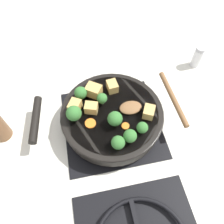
{
  "coord_description": "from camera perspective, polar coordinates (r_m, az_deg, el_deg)",
  "views": [
    {
      "loc": [
        0.07,
        0.34,
        0.63
      ],
      "look_at": [
        0.0,
        0.0,
        0.08
      ],
      "focal_mm": 35.0,
      "sensor_mm": 36.0,
      "label": 1
    }
  ],
  "objects": [
    {
      "name": "broccoli_floret_south_cluster",
      "position": [
        0.66,
        -2.63,
        3.56
      ],
      "size": [
        0.03,
        0.03,
        0.04
      ],
      "color": "#709956",
      "rests_on": "skillet_pan"
    },
    {
      "name": "broccoli_floret_east_rim",
      "position": [
        0.61,
        1.14,
        -1.73
      ],
      "size": [
        0.04,
        0.04,
        0.05
      ],
      "color": "#709956",
      "rests_on": "skillet_pan"
    },
    {
      "name": "wooden_spoon",
      "position": [
        0.68,
        10.83,
        2.55
      ],
      "size": [
        0.18,
        0.21,
        0.02
      ],
      "color": "brown",
      "rests_on": "skillet_pan"
    },
    {
      "name": "carrot_slice_near_center",
      "position": [
        0.64,
        -5.66,
        -2.97
      ],
      "size": [
        0.03,
        0.03,
        0.01
      ],
      "primitive_type": "cylinder",
      "color": "orange",
      "rests_on": "skillet_pan"
    },
    {
      "name": "front_burner_grate",
      "position": [
        0.71,
        -0.0,
        -2.77
      ],
      "size": [
        0.31,
        0.31,
        0.03
      ],
      "color": "black",
      "rests_on": "ground_plane"
    },
    {
      "name": "broccoli_floret_mid_floret",
      "position": [
        0.59,
        4.74,
        -6.28
      ],
      "size": [
        0.04,
        0.04,
        0.04
      ],
      "color": "#709956",
      "rests_on": "skillet_pan"
    },
    {
      "name": "ground_plane",
      "position": [
        0.72,
        -0.0,
        -3.24
      ],
      "size": [
        2.4,
        2.4,
        0.0
      ],
      "primitive_type": "plane",
      "color": "silver"
    },
    {
      "name": "tofu_cube_center_large",
      "position": [
        0.66,
        -9.67,
        1.51
      ],
      "size": [
        0.05,
        0.05,
        0.03
      ],
      "primitive_type": "cube",
      "rotation": [
        0.0,
        0.0,
        1.05
      ],
      "color": "tan",
      "rests_on": "skillet_pan"
    },
    {
      "name": "tofu_cube_west_chunk",
      "position": [
        0.65,
        -5.43,
        1.07
      ],
      "size": [
        0.05,
        0.04,
        0.03
      ],
      "primitive_type": "cube",
      "rotation": [
        0.0,
        0.0,
        2.82
      ],
      "color": "tan",
      "rests_on": "skillet_pan"
    },
    {
      "name": "broccoli_floret_center_top",
      "position": [
        0.63,
        -9.99,
        -0.02
      ],
      "size": [
        0.05,
        0.05,
        0.05
      ],
      "color": "#709956",
      "rests_on": "skillet_pan"
    },
    {
      "name": "broccoli_floret_near_spoon",
      "position": [
        0.61,
        7.91,
        -4.09
      ],
      "size": [
        0.03,
        0.03,
        0.04
      ],
      "color": "#709956",
      "rests_on": "skillet_pan"
    },
    {
      "name": "salt_shaker",
      "position": [
        0.92,
        21.43,
        13.27
      ],
      "size": [
        0.04,
        0.04,
        0.09
      ],
      "color": "white",
      "rests_on": "ground_plane"
    },
    {
      "name": "tofu_cube_back_piece",
      "position": [
        0.7,
        0.08,
        6.71
      ],
      "size": [
        0.03,
        0.04,
        0.03
      ],
      "primitive_type": "cube",
      "rotation": [
        0.0,
        0.0,
        4.82
      ],
      "color": "tan",
      "rests_on": "skillet_pan"
    },
    {
      "name": "carrot_slice_orange_thin",
      "position": [
        0.63,
        3.53,
        -3.68
      ],
      "size": [
        0.02,
        0.02,
        0.01
      ],
      "primitive_type": "cylinder",
      "color": "orange",
      "rests_on": "skillet_pan"
    },
    {
      "name": "broccoli_floret_north_edge",
      "position": [
        0.58,
        1.6,
        -8.01
      ],
      "size": [
        0.04,
        0.04,
        0.05
      ],
      "color": "#709956",
      "rests_on": "skillet_pan"
    },
    {
      "name": "skillet_pan",
      "position": [
        0.68,
        -0.2,
        -1.0
      ],
      "size": [
        0.41,
        0.31,
        0.05
      ],
      "color": "black",
      "rests_on": "front_burner_grate"
    },
    {
      "name": "tofu_cube_east_chunk",
      "position": [
        0.65,
        9.58,
        0.0
      ],
      "size": [
        0.05,
        0.05,
        0.03
      ],
      "primitive_type": "cube",
      "rotation": [
        0.0,
        0.0,
        4.23
      ],
      "color": "tan",
      "rests_on": "skillet_pan"
    },
    {
      "name": "tofu_cube_near_handle",
      "position": [
        0.68,
        -4.81,
        5.6
      ],
      "size": [
        0.06,
        0.06,
        0.04
      ],
      "primitive_type": "cube",
      "rotation": [
        0.0,
        0.0,
        5.68
      ],
      "color": "tan",
      "rests_on": "skillet_pan"
    },
    {
      "name": "broccoli_floret_west_rim",
      "position": [
        0.67,
        -8.18,
        4.95
      ],
      "size": [
        0.04,
        0.04,
        0.05
      ],
      "color": "#709956",
      "rests_on": "skillet_pan"
    }
  ]
}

